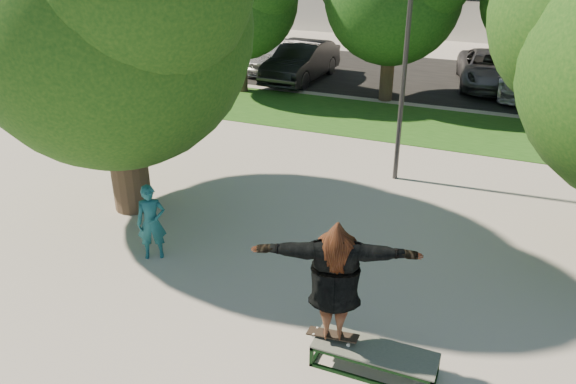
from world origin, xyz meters
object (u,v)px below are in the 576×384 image
at_px(grind_box, 374,360).
at_px(bystander, 151,222).
at_px(car_grey, 489,69).
at_px(lamppost, 406,56).
at_px(car_dark, 301,61).
at_px(car_silver_a, 278,55).
at_px(car_silver_b, 527,70).
at_px(tree_left, 108,8).

relative_size(grind_box, bystander, 1.18).
bearing_deg(car_grey, lamppost, -107.21).
bearing_deg(grind_box, car_dark, 115.27).
distance_m(car_dark, car_grey, 7.61).
bearing_deg(car_silver_a, car_dark, -33.07).
bearing_deg(car_silver_b, car_silver_a, 177.02).
relative_size(car_dark, car_grey, 0.97).
distance_m(bystander, car_silver_a, 15.76).
bearing_deg(car_silver_b, car_dark, -175.05).
bearing_deg(car_dark, bystander, -77.37).
bearing_deg(car_grey, grind_box, -100.09).
distance_m(tree_left, grind_box, 8.42).
height_order(grind_box, car_dark, car_dark).
bearing_deg(car_grey, car_silver_b, -18.81).
bearing_deg(tree_left, car_dark, 93.26).
height_order(tree_left, grind_box, tree_left).
xyz_separation_m(car_dark, car_grey, (7.33, 2.04, -0.11)).
relative_size(lamppost, car_dark, 1.27).
bearing_deg(car_dark, lamppost, -52.20).
bearing_deg(grind_box, car_grey, 89.94).
bearing_deg(car_silver_b, grind_box, -101.54).
xyz_separation_m(car_grey, car_silver_b, (1.40, -0.22, 0.13)).
bearing_deg(car_silver_b, car_grey, 164.37).
xyz_separation_m(tree_left, bystander, (1.79, -1.70, -3.66)).
height_order(tree_left, car_grey, tree_left).
xyz_separation_m(grind_box, car_silver_b, (1.42, 17.31, 0.63)).
relative_size(tree_left, car_dark, 1.47).
relative_size(lamppost, car_silver_a, 1.47).
relative_size(bystander, car_silver_b, 0.27).
distance_m(tree_left, lamppost, 6.70).
distance_m(lamppost, grind_box, 7.70).
xyz_separation_m(car_silver_a, car_silver_b, (10.28, 0.70, 0.11)).
relative_size(tree_left, car_silver_a, 1.71).
distance_m(lamppost, car_silver_a, 12.48).
height_order(car_silver_a, car_silver_b, car_silver_b).
height_order(lamppost, car_dark, lamppost).
distance_m(bystander, car_silver_b, 17.10).
distance_m(tree_left, car_silver_b, 16.73).
xyz_separation_m(bystander, car_silver_b, (6.23, 15.93, 0.05)).
bearing_deg(grind_box, tree_left, 155.00).
bearing_deg(grind_box, bystander, 163.96).
distance_m(grind_box, car_dark, 17.13).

